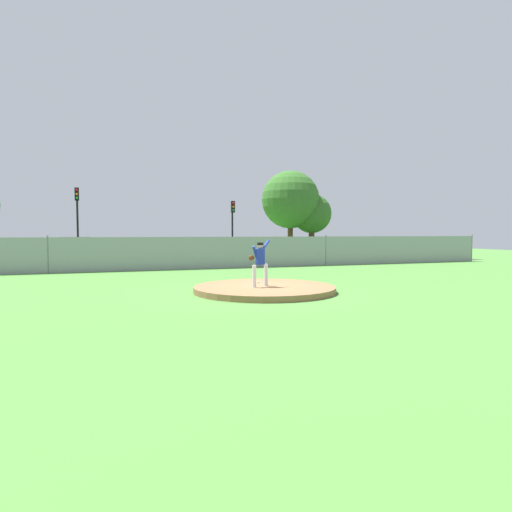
{
  "coord_description": "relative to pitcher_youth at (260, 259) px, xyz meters",
  "views": [
    {
      "loc": [
        -5.21,
        -13.8,
        2.04
      ],
      "look_at": [
        0.23,
        1.52,
        1.16
      ],
      "focal_mm": 30.14,
      "sensor_mm": 36.0,
      "label": 1
    }
  ],
  "objects": [
    {
      "name": "baseball",
      "position": [
        0.29,
        1.0,
        -0.9
      ],
      "size": [
        0.07,
        0.07,
        0.07
      ],
      "primitive_type": "sphere",
      "color": "white",
      "rests_on": "pitchers_mound"
    },
    {
      "name": "asphalt_strip",
      "position": [
        0.21,
        14.61,
        -1.13
      ],
      "size": [
        44.0,
        7.0,
        0.01
      ],
      "primitive_type": "cube",
      "color": "#2B2B2D",
      "rests_on": "ground_plane"
    },
    {
      "name": "parked_car_navy",
      "position": [
        5.03,
        14.32,
        -0.33
      ],
      "size": [
        2.09,
        4.15,
        1.67
      ],
      "color": "#161E4C",
      "rests_on": "ground_plane"
    },
    {
      "name": "tree_bushy_near",
      "position": [
        12.27,
        24.89,
        4.12
      ],
      "size": [
        5.62,
        5.62,
        8.08
      ],
      "color": "#4C331E",
      "rests_on": "ground_plane"
    },
    {
      "name": "traffic_light_near",
      "position": [
        -6.71,
        18.96,
        2.39
      ],
      "size": [
        0.28,
        0.46,
        5.19
      ],
      "color": "black",
      "rests_on": "ground_plane"
    },
    {
      "name": "parked_car_champagne",
      "position": [
        10.29,
        14.99,
        -0.34
      ],
      "size": [
        2.07,
        4.5,
        1.63
      ],
      "color": "tan",
      "rests_on": "ground_plane"
    },
    {
      "name": "pitchers_mound",
      "position": [
        0.21,
        0.11,
        -1.03
      ],
      "size": [
        4.89,
        4.89,
        0.2
      ],
      "primitive_type": "cylinder",
      "color": "olive",
      "rests_on": "ground_plane"
    },
    {
      "name": "chainlink_fence",
      "position": [
        0.21,
        10.11,
        -0.23
      ],
      "size": [
        39.41,
        0.07,
        1.91
      ],
      "color": "gray",
      "rests_on": "ground_plane"
    },
    {
      "name": "pitcher_youth",
      "position": [
        0.0,
        0.0,
        0.0
      ],
      "size": [
        0.79,
        0.46,
        1.61
      ],
      "color": "silver",
      "rests_on": "pitchers_mound"
    },
    {
      "name": "tree_broad_right",
      "position": [
        14.46,
        24.63,
        2.77
      ],
      "size": [
        3.89,
        3.89,
        5.89
      ],
      "color": "#4C331E",
      "rests_on": "ground_plane"
    },
    {
      "name": "parked_car_silver",
      "position": [
        7.72,
        15.07,
        -0.34
      ],
      "size": [
        1.85,
        4.11,
        1.66
      ],
      "color": "#B7BABF",
      "rests_on": "ground_plane"
    },
    {
      "name": "traffic_cone_orange",
      "position": [
        -3.26,
        12.26,
        -0.87
      ],
      "size": [
        0.4,
        0.4,
        0.55
      ],
      "color": "orange",
      "rests_on": "asphalt_strip"
    },
    {
      "name": "traffic_light_far",
      "position": [
        4.64,
        18.98,
        1.99
      ],
      "size": [
        0.28,
        0.46,
        4.54
      ],
      "color": "black",
      "rests_on": "ground_plane"
    },
    {
      "name": "parked_car_red",
      "position": [
        -6.66,
        14.43,
        -0.28
      ],
      "size": [
        1.97,
        4.71,
        1.78
      ],
      "color": "#A81919",
      "rests_on": "ground_plane"
    },
    {
      "name": "parked_car_burgundy",
      "position": [
        -1.13,
        14.18,
        -0.32
      ],
      "size": [
        1.87,
        4.13,
        1.7
      ],
      "color": "maroon",
      "rests_on": "ground_plane"
    },
    {
      "name": "ground_plane",
      "position": [
        0.21,
        6.11,
        -1.13
      ],
      "size": [
        80.0,
        80.0,
        0.0
      ],
      "primitive_type": "plane",
      "color": "#4C8438"
    }
  ]
}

